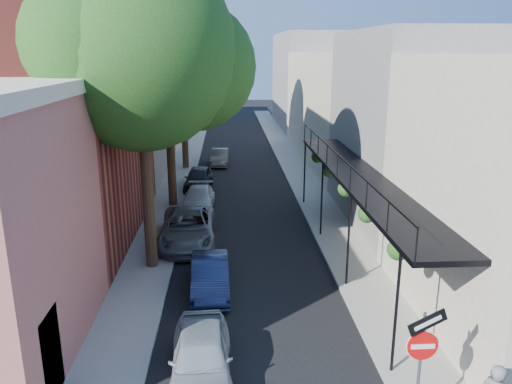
{
  "coord_description": "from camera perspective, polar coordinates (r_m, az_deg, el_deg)",
  "views": [
    {
      "loc": [
        -0.84,
        -7.93,
        8.04
      ],
      "look_at": [
        0.25,
        10.66,
        2.8
      ],
      "focal_mm": 35.0,
      "sensor_mm": 36.0,
      "label": 1
    }
  ],
  "objects": [
    {
      "name": "parked_car_c",
      "position": [
        21.81,
        -7.8,
        -4.1
      ],
      "size": [
        2.42,
        5.09,
        1.4
      ],
      "primitive_type": "imported",
      "rotation": [
        0.0,
        0.0,
        0.02
      ],
      "color": "slate",
      "rests_on": "ground"
    },
    {
      "name": "oak_mid",
      "position": [
        26.3,
        -9.23,
        13.38
      ],
      "size": [
        6.6,
        6.0,
        10.2
      ],
      "color": "#312013",
      "rests_on": "ground"
    },
    {
      "name": "sidewalk_left",
      "position": [
        38.89,
        -7.96,
        3.72
      ],
      "size": [
        2.0,
        64.0,
        0.12
      ],
      "primitive_type": "cube",
      "color": "gray",
      "rests_on": "ground"
    },
    {
      "name": "parked_car_b",
      "position": [
        17.5,
        -5.27,
        -9.52
      ],
      "size": [
        1.38,
        3.66,
        1.19
      ],
      "primitive_type": "imported",
      "rotation": [
        0.0,
        0.0,
        0.03
      ],
      "color": "#161F44",
      "rests_on": "ground"
    },
    {
      "name": "sign_post",
      "position": [
        11.46,
        18.47,
        -16.78
      ],
      "size": [
        0.89,
        0.17,
        2.99
      ],
      "color": "#595B60",
      "rests_on": "ground"
    },
    {
      "name": "buildings_left",
      "position": [
        37.78,
        -16.56,
        10.37
      ],
      "size": [
        10.1,
        59.1,
        12.0
      ],
      "color": "#B3665B",
      "rests_on": "ground"
    },
    {
      "name": "sidewalk_right",
      "position": [
        39.06,
        3.84,
        3.89
      ],
      "size": [
        2.0,
        64.0,
        0.12
      ],
      "primitive_type": "cube",
      "color": "gray",
      "rests_on": "ground"
    },
    {
      "name": "road_surface",
      "position": [
        38.78,
        -2.04,
        3.75
      ],
      "size": [
        6.0,
        64.0,
        0.01
      ],
      "primitive_type": "cube",
      "color": "black",
      "rests_on": "ground"
    },
    {
      "name": "parked_car_a",
      "position": [
        13.25,
        -6.29,
        -18.24
      ],
      "size": [
        1.69,
        3.91,
        1.31
      ],
      "primitive_type": "imported",
      "rotation": [
        0.0,
        0.0,
        0.04
      ],
      "color": "#9BA5AC",
      "rests_on": "ground"
    },
    {
      "name": "oak_near",
      "position": [
        18.36,
        -11.66,
        14.91
      ],
      "size": [
        7.48,
        6.8,
        11.42
      ],
      "color": "#312013",
      "rests_on": "ground"
    },
    {
      "name": "parked_car_e",
      "position": [
        30.42,
        -6.57,
        1.57
      ],
      "size": [
        1.8,
        3.96,
        1.32
      ],
      "primitive_type": "imported",
      "rotation": [
        0.0,
        0.0,
        -0.06
      ],
      "color": "black",
      "rests_on": "ground"
    },
    {
      "name": "parked_car_d",
      "position": [
        26.38,
        -6.61,
        -0.83
      ],
      "size": [
        1.73,
        4.0,
        1.14
      ],
      "primitive_type": "imported",
      "rotation": [
        0.0,
        0.0,
        -0.03
      ],
      "color": "silver",
      "rests_on": "ground"
    },
    {
      "name": "oak_far",
      "position": [
        35.28,
        -7.74,
        15.94
      ],
      "size": [
        7.7,
        7.0,
        11.9
      ],
      "color": "#312013",
      "rests_on": "ground"
    },
    {
      "name": "buildings_right",
      "position": [
        38.85,
        11.5,
        10.07
      ],
      "size": [
        9.8,
        55.0,
        10.0
      ],
      "color": "beige",
      "rests_on": "ground"
    },
    {
      "name": "parked_car_f",
      "position": [
        36.83,
        -4.17,
        3.99
      ],
      "size": [
        1.4,
        3.58,
        1.16
      ],
      "primitive_type": "imported",
      "rotation": [
        0.0,
        0.0,
        -0.05
      ],
      "color": "#655E55",
      "rests_on": "ground"
    }
  ]
}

